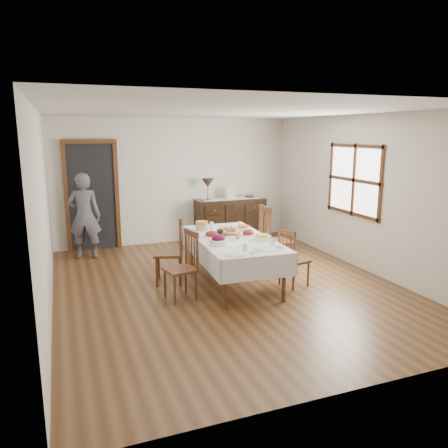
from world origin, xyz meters
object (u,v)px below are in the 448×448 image
object	(u,v)px
chair_right_near	(292,257)
table_lamp	(208,184)
chair_left_near	(183,265)
chair_right_far	(273,238)
person	(84,213)
sideboard	(230,219)
dining_table	(233,243)
chair_left_far	(172,250)

from	to	relation	value
chair_right_near	table_lamp	distance (m)	3.17
chair_left_near	chair_right_far	distance (m)	1.90
chair_right_far	chair_right_near	bearing A→B (deg)	176.79
person	sideboard	bearing A→B (deg)	-161.53
person	table_lamp	distance (m)	2.57
chair_left_near	sideboard	world-z (taller)	chair_left_near
table_lamp	chair_right_far	bearing A→B (deg)	-80.01
chair_left_near	chair_right_near	size ratio (longest dim) A/B	1.08
dining_table	table_lamp	bearing A→B (deg)	82.18
dining_table	chair_left_far	size ratio (longest dim) A/B	2.08
sideboard	person	bearing A→B (deg)	-173.08
chair_left_far	person	world-z (taller)	person
person	table_lamp	bearing A→B (deg)	-160.92
chair_left_far	chair_left_near	bearing A→B (deg)	15.69
person	table_lamp	xyz separation A→B (m)	(2.51, 0.33, 0.40)
chair_left_near	chair_left_far	world-z (taller)	chair_left_far
chair_right_near	chair_left_far	bearing A→B (deg)	50.57
chair_right_far	person	xyz separation A→B (m)	(-2.91, 1.90, 0.29)
chair_right_far	sideboard	world-z (taller)	chair_right_far
chair_left_near	table_lamp	size ratio (longest dim) A/B	2.12
chair_right_near	person	bearing A→B (deg)	32.84
dining_table	table_lamp	distance (m)	2.75
chair_right_near	table_lamp	bearing A→B (deg)	-7.48
chair_right_near	table_lamp	world-z (taller)	table_lamp
table_lamp	sideboard	bearing A→B (deg)	3.98
chair_right_far	dining_table	bearing A→B (deg)	116.96
chair_left_near	sideboard	distance (m)	3.54
chair_left_near	sideboard	bearing A→B (deg)	137.48
chair_left_far	table_lamp	size ratio (longest dim) A/B	2.29
chair_right_near	dining_table	bearing A→B (deg)	49.15
chair_left_far	person	bearing A→B (deg)	-131.03
dining_table	chair_right_near	distance (m)	0.92
chair_left_far	person	xyz separation A→B (m)	(-1.17, 1.90, 0.32)
chair_right_far	chair_left_far	bearing A→B (deg)	92.86
sideboard	person	size ratio (longest dim) A/B	0.88
chair_right_far	table_lamp	bearing A→B (deg)	12.82
chair_right_near	person	world-z (taller)	person
chair_left_far	chair_right_near	bearing A→B (deg)	81.24
chair_right_far	table_lamp	size ratio (longest dim) A/B	2.43
dining_table	chair_right_near	bearing A→B (deg)	-24.88
chair_right_near	table_lamp	size ratio (longest dim) A/B	1.96
dining_table	chair_left_near	world-z (taller)	chair_left_near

